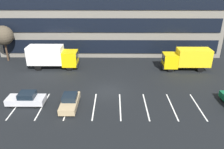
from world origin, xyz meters
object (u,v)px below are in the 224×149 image
Objects in this scene: bare_tree at (3,36)px; box_truck_yellow_all at (187,58)px; sedan_tan at (70,102)px; sedan_silver at (26,99)px; box_truck_yellow at (52,56)px.

box_truck_yellow_all is at bearing -7.32° from bare_tree.
sedan_tan is at bearing -145.45° from box_truck_yellow_all.
sedan_tan is at bearing -47.75° from bare_tree.
sedan_silver reaches higher than sedan_tan.
sedan_tan is at bearing -6.01° from sedan_silver.
box_truck_yellow reaches higher than sedan_silver.
bare_tree reaches higher than box_truck_yellow_all.
box_truck_yellow_all reaches higher than sedan_tan.
box_truck_yellow_all reaches higher than sedan_silver.
sedan_silver is at bearing 173.99° from sedan_tan.
sedan_tan is (4.66, -11.16, -1.27)m from box_truck_yellow.
box_truck_yellow is 9.26m from bare_tree.
sedan_silver is at bearing -153.42° from box_truck_yellow_all.
box_truck_yellow is 1.88× the size of sedan_tan.
bare_tree is at bearing 132.25° from sedan_tan.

